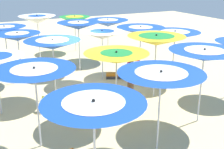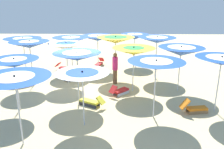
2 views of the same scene
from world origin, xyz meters
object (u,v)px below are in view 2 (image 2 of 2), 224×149
(beach_umbrella_8, at_px, (29,45))
(beach_umbrella_18, at_px, (15,83))
(beach_umbrella_7, at_px, (66,46))
(beach_umbrella_11, at_px, (134,51))
(beach_umbrella_0, at_px, (135,37))
(lounger_3, at_px, (195,108))
(lounger_1, at_px, (65,68))
(beach_umbrella_5, at_px, (157,40))
(beach_umbrella_16, at_px, (156,65))
(beach_umbrella_12, at_px, (77,56))
(beach_umbrella_10, at_px, (181,51))
(beach_umbrella_17, at_px, (82,77))
(beach_umbrella_3, at_px, (23,41))
(lounger_5, at_px, (72,76))
(beach_umbrella_13, at_px, (14,63))
(lounger_2, at_px, (120,91))
(beachgoer_0, at_px, (115,68))
(lounger_0, at_px, (91,102))
(beach_umbrella_2, at_px, (71,40))
(lounger_4, at_px, (99,64))
(beach_umbrella_6, at_px, (116,40))
(beach_umbrella_15, at_px, (221,61))
(beach_umbrella_1, at_px, (98,38))

(beach_umbrella_8, height_order, beach_umbrella_18, beach_umbrella_8)
(beach_umbrella_7, distance_m, beach_umbrella_11, 3.74)
(beach_umbrella_0, bearing_deg, lounger_3, 15.07)
(lounger_1, bearing_deg, beach_umbrella_5, 8.06)
(beach_umbrella_16, bearing_deg, beach_umbrella_12, -113.21)
(beach_umbrella_8, relative_size, beach_umbrella_10, 1.06)
(beach_umbrella_16, height_order, beach_umbrella_18, same)
(beach_umbrella_8, height_order, beach_umbrella_17, beach_umbrella_8)
(beach_umbrella_12, bearing_deg, beach_umbrella_17, 14.02)
(beach_umbrella_3, xyz_separation_m, beach_umbrella_10, (2.80, 8.92, 0.01))
(lounger_3, bearing_deg, lounger_5, 135.08)
(beach_umbrella_13, distance_m, lounger_2, 5.02)
(beach_umbrella_0, relative_size, beach_umbrella_10, 0.96)
(lounger_2, xyz_separation_m, beachgoer_0, (-1.56, -0.25, 0.73))
(lounger_0, bearing_deg, lounger_1, -37.91)
(beach_umbrella_13, height_order, lounger_3, beach_umbrella_13)
(beach_umbrella_2, height_order, lounger_4, beach_umbrella_2)
(beach_umbrella_18, bearing_deg, beach_umbrella_3, -160.38)
(beach_umbrella_6, distance_m, beach_umbrella_15, 6.09)
(beach_umbrella_6, distance_m, lounger_5, 3.31)
(beach_umbrella_5, height_order, beach_umbrella_16, beach_umbrella_5)
(beach_umbrella_10, relative_size, lounger_4, 1.77)
(beach_umbrella_7, bearing_deg, lounger_5, 173.04)
(beach_umbrella_10, height_order, lounger_0, beach_umbrella_10)
(beach_umbrella_0, distance_m, beach_umbrella_5, 3.07)
(beach_umbrella_11, bearing_deg, beach_umbrella_15, 56.39)
(lounger_1, bearing_deg, beach_umbrella_12, -50.88)
(lounger_0, bearing_deg, beach_umbrella_1, -59.93)
(beach_umbrella_8, bearing_deg, beach_umbrella_17, 38.64)
(beach_umbrella_15, xyz_separation_m, lounger_0, (-0.42, -5.29, -2.01))
(lounger_4, bearing_deg, beach_umbrella_10, 61.00)
(beach_umbrella_1, xyz_separation_m, lounger_4, (-0.59, -0.00, -1.91))
(beach_umbrella_8, height_order, lounger_3, beach_umbrella_8)
(beach_umbrella_8, bearing_deg, lounger_0, 53.92)
(beach_umbrella_3, distance_m, beach_umbrella_16, 9.19)
(beach_umbrella_6, xyz_separation_m, lounger_2, (2.63, 0.24, -2.09))
(beach_umbrella_5, relative_size, lounger_5, 1.97)
(lounger_0, distance_m, beachgoer_0, 3.15)
(beach_umbrella_0, height_order, beach_umbrella_17, beach_umbrella_0)
(beach_umbrella_17, height_order, lounger_2, beach_umbrella_17)
(beach_umbrella_1, bearing_deg, beach_umbrella_3, -76.31)
(beach_umbrella_2, xyz_separation_m, beach_umbrella_12, (4.58, 1.14, 0.05))
(beach_umbrella_16, xyz_separation_m, lounger_3, (-0.38, 1.78, -1.95))
(beach_umbrella_15, distance_m, lounger_5, 8.19)
(beach_umbrella_18, height_order, lounger_2, beach_umbrella_18)
(beach_umbrella_2, xyz_separation_m, lounger_4, (-1.36, 1.60, -1.91))
(beach_umbrella_5, distance_m, beach_umbrella_6, 2.40)
(beach_umbrella_15, bearing_deg, beach_umbrella_0, -158.41)
(beach_umbrella_10, xyz_separation_m, beach_umbrella_18, (4.81, -6.21, 0.04))
(beach_umbrella_2, height_order, beach_umbrella_8, beach_umbrella_8)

